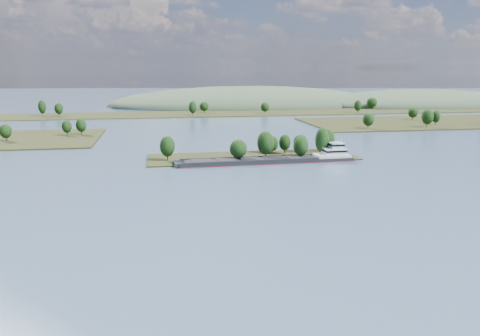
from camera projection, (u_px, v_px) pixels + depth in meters
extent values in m
plane|color=#3E546C|center=(286.00, 189.00, 167.59)|extent=(1800.00, 1800.00, 0.00)
cube|color=black|center=(252.00, 158.00, 225.35)|extent=(100.00, 30.00, 1.20)
cylinder|color=black|center=(301.00, 155.00, 218.30)|extent=(0.50, 0.50, 3.49)
ellipsoid|color=black|center=(301.00, 146.00, 217.37)|extent=(7.08, 7.08, 8.96)
cylinder|color=black|center=(265.00, 149.00, 235.85)|extent=(0.50, 0.50, 3.32)
ellipsoid|color=black|center=(265.00, 141.00, 234.96)|extent=(7.14, 7.14, 8.54)
cylinder|color=black|center=(266.00, 154.00, 218.31)|extent=(0.50, 0.50, 4.32)
ellipsoid|color=black|center=(266.00, 143.00, 217.16)|extent=(8.16, 8.16, 11.10)
cylinder|color=black|center=(272.00, 151.00, 231.81)|extent=(0.50, 0.50, 2.89)
ellipsoid|color=black|center=(273.00, 144.00, 231.04)|extent=(5.62, 5.62, 7.43)
cylinder|color=black|center=(238.00, 158.00, 213.38)|extent=(0.50, 0.50, 3.27)
ellipsoid|color=black|center=(238.00, 149.00, 212.50)|extent=(8.00, 8.00, 8.41)
cylinder|color=black|center=(168.00, 157.00, 214.74)|extent=(0.50, 0.50, 3.76)
ellipsoid|color=black|center=(167.00, 146.00, 213.73)|extent=(6.84, 6.84, 9.68)
cylinder|color=black|center=(285.00, 150.00, 232.75)|extent=(0.50, 0.50, 3.14)
ellipsoid|color=black|center=(285.00, 142.00, 231.91)|extent=(5.85, 5.85, 8.08)
cylinder|color=black|center=(327.00, 148.00, 237.84)|extent=(0.50, 0.50, 3.72)
ellipsoid|color=black|center=(328.00, 139.00, 236.84)|extent=(6.88, 6.88, 9.57)
cylinder|color=black|center=(322.00, 152.00, 222.70)|extent=(0.50, 0.50, 4.65)
ellipsoid|color=black|center=(322.00, 140.00, 221.46)|extent=(6.74, 6.74, 11.95)
cylinder|color=black|center=(300.00, 149.00, 237.08)|extent=(0.50, 0.50, 2.88)
ellipsoid|color=black|center=(300.00, 142.00, 236.31)|extent=(7.25, 7.25, 7.40)
cylinder|color=black|center=(82.00, 132.00, 297.04)|extent=(0.50, 0.50, 3.45)
ellipsoid|color=black|center=(81.00, 125.00, 296.12)|extent=(6.48, 6.48, 8.87)
cylinder|color=black|center=(67.00, 133.00, 293.72)|extent=(0.50, 0.50, 3.15)
ellipsoid|color=black|center=(67.00, 127.00, 292.88)|extent=(6.06, 6.06, 8.11)
cylinder|color=black|center=(6.00, 138.00, 270.86)|extent=(0.50, 0.50, 3.26)
ellipsoid|color=black|center=(6.00, 131.00, 269.99)|extent=(6.76, 6.76, 8.38)
cylinder|color=black|center=(368.00, 126.00, 327.13)|extent=(0.50, 0.50, 3.54)
ellipsoid|color=black|center=(368.00, 120.00, 326.19)|extent=(7.88, 7.88, 9.09)
cylinder|color=black|center=(427.00, 124.00, 334.35)|extent=(0.50, 0.50, 4.21)
ellipsoid|color=black|center=(428.00, 117.00, 333.22)|extent=(8.44, 8.44, 10.81)
cylinder|color=black|center=(435.00, 122.00, 348.06)|extent=(0.50, 0.50, 3.49)
ellipsoid|color=black|center=(436.00, 117.00, 347.13)|extent=(6.22, 6.22, 8.97)
cylinder|color=black|center=(413.00, 118.00, 382.85)|extent=(0.50, 0.50, 3.24)
ellipsoid|color=black|center=(413.00, 113.00, 381.98)|extent=(7.99, 7.99, 8.33)
cube|color=black|center=(205.00, 114.00, 437.14)|extent=(900.00, 60.00, 1.20)
cylinder|color=black|center=(43.00, 114.00, 411.77)|extent=(0.50, 0.50, 4.67)
ellipsoid|color=black|center=(42.00, 107.00, 410.52)|extent=(6.61, 6.61, 12.01)
cylinder|color=black|center=(358.00, 111.00, 441.34)|extent=(0.50, 0.50, 3.98)
ellipsoid|color=black|center=(358.00, 105.00, 440.27)|extent=(7.05, 7.05, 10.24)
cylinder|color=black|center=(204.00, 111.00, 441.84)|extent=(0.50, 0.50, 3.45)
ellipsoid|color=black|center=(204.00, 106.00, 440.92)|extent=(8.52, 8.52, 8.87)
cylinder|color=black|center=(372.00, 107.00, 483.02)|extent=(0.50, 0.50, 3.91)
ellipsoid|color=black|center=(372.00, 102.00, 481.98)|extent=(10.69, 10.69, 10.05)
cylinder|color=black|center=(59.00, 114.00, 410.23)|extent=(0.50, 0.50, 3.88)
ellipsoid|color=black|center=(59.00, 109.00, 409.20)|extent=(7.33, 7.33, 9.99)
cylinder|color=black|center=(265.00, 112.00, 436.64)|extent=(0.50, 0.50, 3.41)
ellipsoid|color=black|center=(265.00, 107.00, 435.73)|extent=(8.00, 8.00, 8.77)
cylinder|color=black|center=(193.00, 113.00, 415.75)|extent=(0.50, 0.50, 4.27)
ellipsoid|color=black|center=(193.00, 107.00, 414.61)|extent=(6.95, 6.95, 10.98)
ellipsoid|color=#354932|center=(420.00, 105.00, 548.98)|extent=(260.00, 140.00, 36.00)
ellipsoid|color=#354932|center=(248.00, 105.00, 543.66)|extent=(320.00, 160.00, 44.00)
cube|color=black|center=(267.00, 162.00, 213.45)|extent=(80.69, 12.07, 2.21)
cube|color=maroon|center=(267.00, 162.00, 213.54)|extent=(80.90, 12.28, 0.25)
cube|color=black|center=(248.00, 157.00, 216.30)|extent=(62.35, 1.96, 0.80)
cube|color=black|center=(253.00, 161.00, 206.86)|extent=(62.35, 1.96, 0.80)
cube|color=black|center=(250.00, 159.00, 211.61)|extent=(60.56, 10.56, 0.30)
cube|color=black|center=(201.00, 161.00, 207.23)|extent=(9.26, 8.47, 0.35)
cube|color=black|center=(226.00, 160.00, 209.39)|extent=(9.26, 8.47, 0.35)
cube|color=black|center=(250.00, 159.00, 211.55)|extent=(9.26, 8.47, 0.35)
cube|color=black|center=(274.00, 158.00, 213.71)|extent=(9.26, 8.47, 0.35)
cube|color=black|center=(297.00, 157.00, 215.86)|extent=(9.26, 8.47, 0.35)
cube|color=black|center=(178.00, 164.00, 205.41)|extent=(3.24, 9.13, 2.01)
cylinder|color=black|center=(180.00, 161.00, 205.32)|extent=(0.25, 0.25, 2.21)
cube|color=silver|center=(332.00, 155.00, 219.17)|extent=(16.33, 10.06, 1.21)
cube|color=silver|center=(334.00, 151.00, 218.94)|extent=(10.26, 8.30, 3.02)
cube|color=black|center=(334.00, 150.00, 218.86)|extent=(10.46, 8.50, 0.91)
cube|color=silver|center=(336.00, 145.00, 218.59)|extent=(6.18, 6.18, 2.21)
cube|color=black|center=(336.00, 145.00, 218.51)|extent=(6.39, 6.39, 0.80)
cube|color=silver|center=(336.00, 143.00, 218.34)|extent=(6.60, 6.60, 0.20)
cylinder|color=silver|center=(341.00, 140.00, 218.57)|extent=(0.21, 0.21, 2.62)
cylinder|color=black|center=(326.00, 142.00, 220.40)|extent=(0.52, 0.52, 1.21)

